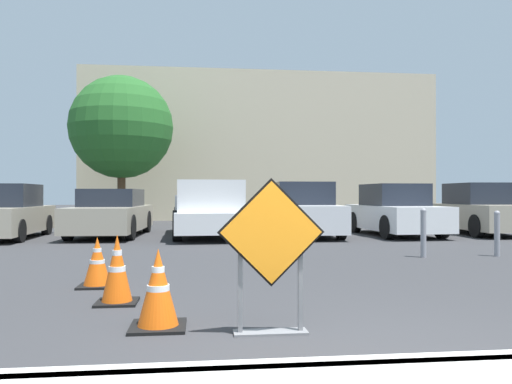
{
  "coord_description": "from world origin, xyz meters",
  "views": [
    {
      "loc": [
        -1.29,
        -3.24,
        1.25
      ],
      "look_at": [
        0.01,
        8.32,
        1.3
      ],
      "focal_mm": 35.0,
      "sensor_mm": 36.0,
      "label": 1
    }
  ],
  "objects_px": {
    "pickup_truck": "(208,212)",
    "traffic_cone_nearest": "(158,289)",
    "road_closed_sign": "(271,248)",
    "parked_car_third": "(303,212)",
    "parked_car_nearest": "(4,214)",
    "parked_car_fourth": "(395,212)",
    "parked_car_second": "(112,214)",
    "traffic_cone_second": "(117,270)",
    "traffic_cone_third": "(97,263)",
    "bollard_second": "(497,232)",
    "parked_car_fifth": "(480,211)",
    "bollard_nearest": "(423,231)"
  },
  "relations": [
    {
      "from": "bollard_nearest",
      "to": "parked_car_nearest",
      "type": "bearing_deg",
      "value": 151.63
    },
    {
      "from": "pickup_truck",
      "to": "bollard_second",
      "type": "distance_m",
      "value": 7.77
    },
    {
      "from": "traffic_cone_second",
      "to": "parked_car_second",
      "type": "xyz_separation_m",
      "value": [
        -1.69,
        9.47,
        0.28
      ]
    },
    {
      "from": "traffic_cone_second",
      "to": "bollard_nearest",
      "type": "distance_m",
      "value": 6.43
    },
    {
      "from": "bollard_second",
      "to": "parked_car_fourth",
      "type": "bearing_deg",
      "value": 90.39
    },
    {
      "from": "pickup_truck",
      "to": "traffic_cone_nearest",
      "type": "bearing_deg",
      "value": 84.33
    },
    {
      "from": "traffic_cone_nearest",
      "to": "traffic_cone_third",
      "type": "bearing_deg",
      "value": 114.26
    },
    {
      "from": "parked_car_second",
      "to": "parked_car_fifth",
      "type": "height_order",
      "value": "parked_car_fifth"
    },
    {
      "from": "bollard_nearest",
      "to": "parked_car_second",
      "type": "bearing_deg",
      "value": 140.09
    },
    {
      "from": "parked_car_nearest",
      "to": "pickup_truck",
      "type": "height_order",
      "value": "pickup_truck"
    },
    {
      "from": "parked_car_nearest",
      "to": "parked_car_fourth",
      "type": "bearing_deg",
      "value": 177.78
    },
    {
      "from": "traffic_cone_nearest",
      "to": "parked_car_second",
      "type": "bearing_deg",
      "value": 101.97
    },
    {
      "from": "parked_car_nearest",
      "to": "bollard_second",
      "type": "distance_m",
      "value": 12.62
    },
    {
      "from": "traffic_cone_second",
      "to": "parked_car_fifth",
      "type": "xyz_separation_m",
      "value": [
        9.71,
        8.97,
        0.34
      ]
    },
    {
      "from": "traffic_cone_nearest",
      "to": "parked_car_second",
      "type": "height_order",
      "value": "parked_car_second"
    },
    {
      "from": "pickup_truck",
      "to": "parked_car_fourth",
      "type": "height_order",
      "value": "pickup_truck"
    },
    {
      "from": "parked_car_third",
      "to": "parked_car_fourth",
      "type": "distance_m",
      "value": 2.85
    },
    {
      "from": "road_closed_sign",
      "to": "bollard_nearest",
      "type": "bearing_deg",
      "value": 53.21
    },
    {
      "from": "parked_car_fifth",
      "to": "bollard_second",
      "type": "xyz_separation_m",
      "value": [
        -2.82,
        -5.38,
        -0.24
      ]
    },
    {
      "from": "road_closed_sign",
      "to": "traffic_cone_second",
      "type": "distance_m",
      "value": 2.17
    },
    {
      "from": "traffic_cone_second",
      "to": "pickup_truck",
      "type": "xyz_separation_m",
      "value": [
        1.17,
        8.84,
        0.36
      ]
    },
    {
      "from": "traffic_cone_nearest",
      "to": "parked_car_fourth",
      "type": "height_order",
      "value": "parked_car_fourth"
    },
    {
      "from": "parked_car_second",
      "to": "parked_car_third",
      "type": "bearing_deg",
      "value": 176.77
    },
    {
      "from": "road_closed_sign",
      "to": "parked_car_nearest",
      "type": "distance_m",
      "value": 12.04
    },
    {
      "from": "bollard_second",
      "to": "traffic_cone_second",
      "type": "bearing_deg",
      "value": -152.49
    },
    {
      "from": "traffic_cone_second",
      "to": "parked_car_second",
      "type": "height_order",
      "value": "parked_car_second"
    },
    {
      "from": "road_closed_sign",
      "to": "parked_car_nearest",
      "type": "xyz_separation_m",
      "value": [
        -6.11,
        10.38,
        -0.07
      ]
    },
    {
      "from": "traffic_cone_third",
      "to": "parked_car_fifth",
      "type": "xyz_separation_m",
      "value": [
        10.15,
        7.88,
        0.4
      ]
    },
    {
      "from": "traffic_cone_third",
      "to": "bollard_second",
      "type": "relative_size",
      "value": 0.73
    },
    {
      "from": "bollard_nearest",
      "to": "traffic_cone_nearest",
      "type": "bearing_deg",
      "value": -135.5
    },
    {
      "from": "traffic_cone_second",
      "to": "parked_car_nearest",
      "type": "relative_size",
      "value": 0.19
    },
    {
      "from": "parked_car_nearest",
      "to": "parked_car_fourth",
      "type": "height_order",
      "value": "parked_car_fourth"
    },
    {
      "from": "road_closed_sign",
      "to": "parked_car_fourth",
      "type": "bearing_deg",
      "value": 62.69
    },
    {
      "from": "traffic_cone_second",
      "to": "parked_car_fourth",
      "type": "relative_size",
      "value": 0.19
    },
    {
      "from": "road_closed_sign",
      "to": "bollard_second",
      "type": "height_order",
      "value": "road_closed_sign"
    },
    {
      "from": "traffic_cone_second",
      "to": "parked_car_fourth",
      "type": "height_order",
      "value": "parked_car_fourth"
    },
    {
      "from": "traffic_cone_third",
      "to": "parked_car_third",
      "type": "distance_m",
      "value": 8.99
    },
    {
      "from": "road_closed_sign",
      "to": "pickup_truck",
      "type": "height_order",
      "value": "pickup_truck"
    },
    {
      "from": "pickup_truck",
      "to": "parked_car_second",
      "type": "bearing_deg",
      "value": -14.61
    },
    {
      "from": "parked_car_fourth",
      "to": "bollard_nearest",
      "type": "distance_m",
      "value": 5.42
    },
    {
      "from": "pickup_truck",
      "to": "parked_car_third",
      "type": "xyz_separation_m",
      "value": [
        2.84,
        0.05,
        -0.01
      ]
    },
    {
      "from": "traffic_cone_third",
      "to": "bollard_nearest",
      "type": "height_order",
      "value": "bollard_nearest"
    },
    {
      "from": "traffic_cone_second",
      "to": "bollard_nearest",
      "type": "xyz_separation_m",
      "value": [
        5.34,
        3.59,
        0.13
      ]
    },
    {
      "from": "traffic_cone_second",
      "to": "parked_car_third",
      "type": "xyz_separation_m",
      "value": [
        4.01,
        8.88,
        0.35
      ]
    },
    {
      "from": "road_closed_sign",
      "to": "traffic_cone_nearest",
      "type": "distance_m",
      "value": 1.15
    },
    {
      "from": "traffic_cone_nearest",
      "to": "parked_car_fourth",
      "type": "distance_m",
      "value": 11.75
    },
    {
      "from": "parked_car_second",
      "to": "bollard_second",
      "type": "distance_m",
      "value": 10.41
    },
    {
      "from": "traffic_cone_third",
      "to": "parked_car_nearest",
      "type": "bearing_deg",
      "value": 117.64
    },
    {
      "from": "parked_car_third",
      "to": "bollard_nearest",
      "type": "distance_m",
      "value": 5.46
    },
    {
      "from": "pickup_truck",
      "to": "parked_car_nearest",
      "type": "bearing_deg",
      "value": -3.01
    }
  ]
}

